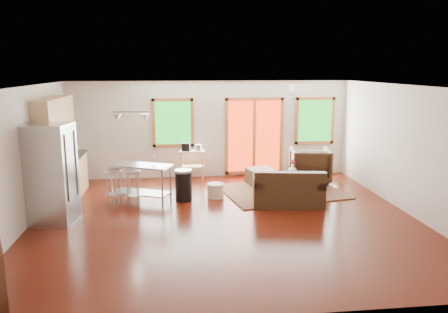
{
  "coord_description": "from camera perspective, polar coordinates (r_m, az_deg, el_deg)",
  "views": [
    {
      "loc": [
        -0.99,
        -8.17,
        2.94
      ],
      "look_at": [
        0.0,
        0.3,
        1.2
      ],
      "focal_mm": 35.0,
      "sensor_mm": 36.0,
      "label": 1
    }
  ],
  "objects": [
    {
      "name": "bar_stool_b",
      "position": [
        9.57,
        -11.83,
        -3.0
      ],
      "size": [
        0.4,
        0.4,
        0.78
      ],
      "rotation": [
        0.0,
        0.0,
        -0.09
      ],
      "color": "#B7BABC",
      "rests_on": "floor"
    },
    {
      "name": "armchair",
      "position": [
        11.54,
        11.17,
        -0.9
      ],
      "size": [
        1.09,
        1.04,
        1.0
      ],
      "primitive_type": "imported",
      "rotation": [
        0.0,
        0.0,
        2.99
      ],
      "color": "black",
      "rests_on": "floor"
    },
    {
      "name": "loveseat",
      "position": [
        9.61,
        8.36,
        -4.43
      ],
      "size": [
        1.61,
        1.07,
        0.8
      ],
      "rotation": [
        0.0,
        0.0,
        -0.15
      ],
      "color": "black",
      "rests_on": "floor"
    },
    {
      "name": "french_doors",
      "position": [
        11.97,
        3.96,
        2.67
      ],
      "size": [
        1.6,
        0.05,
        2.1
      ],
      "color": "red",
      "rests_on": "back_wall"
    },
    {
      "name": "refrigerator",
      "position": [
        8.92,
        -21.51,
        -2.12
      ],
      "size": [
        0.87,
        0.85,
        1.91
      ],
      "rotation": [
        0.0,
        0.0,
        -0.15
      ],
      "color": "#B7BABC",
      "rests_on": "floor"
    },
    {
      "name": "trash_can",
      "position": [
        9.84,
        -5.29,
        -3.73
      ],
      "size": [
        0.4,
        0.4,
        0.71
      ],
      "rotation": [
        0.0,
        0.0,
        0.05
      ],
      "color": "black",
      "rests_on": "floor"
    },
    {
      "name": "pendant_light",
      "position": [
        9.76,
        -12.03,
        5.16
      ],
      "size": [
        0.8,
        0.18,
        0.79
      ],
      "color": "gray",
      "rests_on": "ceiling"
    },
    {
      "name": "ceiling",
      "position": [
        8.23,
        0.25,
        9.24
      ],
      "size": [
        7.5,
        7.0,
        0.02
      ],
      "primitive_type": "cube",
      "color": "silver",
      "rests_on": "ground"
    },
    {
      "name": "window_right",
      "position": [
        12.34,
        11.79,
        4.59
      ],
      "size": [
        1.1,
        0.05,
        1.3
      ],
      "color": "#15631A",
      "rests_on": "back_wall"
    },
    {
      "name": "book",
      "position": [
        10.84,
        11.04,
        -1.51
      ],
      "size": [
        0.2,
        0.04,
        0.26
      ],
      "primitive_type": "imported",
      "rotation": [
        0.0,
        0.0,
        0.1
      ],
      "color": "maroon",
      "rests_on": "coffee_table"
    },
    {
      "name": "floor",
      "position": [
        8.74,
        0.23,
        -8.19
      ],
      "size": [
        7.5,
        7.0,
        0.02
      ],
      "primitive_type": "cube",
      "color": "#390D05",
      "rests_on": "ground"
    },
    {
      "name": "coffee_table",
      "position": [
        10.71,
        9.55,
        -2.81
      ],
      "size": [
        0.99,
        0.68,
        0.37
      ],
      "rotation": [
        0.0,
        0.0,
        -0.15
      ],
      "color": "#39180D",
      "rests_on": "floor"
    },
    {
      "name": "cup",
      "position": [
        9.87,
        -9.23,
        0.08
      ],
      "size": [
        0.12,
        0.1,
        0.11
      ],
      "primitive_type": "imported",
      "rotation": [
        0.0,
        0.0,
        0.19
      ],
      "color": "silver",
      "rests_on": "island"
    },
    {
      "name": "ottoman",
      "position": [
        11.15,
        4.81,
        -2.66
      ],
      "size": [
        0.76,
        0.76,
        0.42
      ],
      "primitive_type": "cube",
      "rotation": [
        0.0,
        0.0,
        0.22
      ],
      "color": "black",
      "rests_on": "floor"
    },
    {
      "name": "right_wall",
      "position": [
        9.59,
        23.16,
        0.75
      ],
      "size": [
        0.02,
        7.0,
        2.6
      ],
      "primitive_type": "cube",
      "color": "beige",
      "rests_on": "ground"
    },
    {
      "name": "bar_stool_a",
      "position": [
        9.76,
        -14.27,
        -2.82
      ],
      "size": [
        0.47,
        0.47,
        0.78
      ],
      "rotation": [
        0.0,
        0.0,
        -0.34
      ],
      "color": "#B7BABC",
      "rests_on": "floor"
    },
    {
      "name": "vase",
      "position": [
        10.79,
        8.96,
        -1.54
      ],
      "size": [
        0.24,
        0.25,
        0.34
      ],
      "rotation": [
        0.0,
        0.0,
        0.24
      ],
      "color": "silver",
      "rests_on": "coffee_table"
    },
    {
      "name": "back_wall",
      "position": [
        11.83,
        -1.8,
        3.56
      ],
      "size": [
        7.5,
        0.02,
        2.6
      ],
      "primitive_type": "cube",
      "color": "beige",
      "rests_on": "ground"
    },
    {
      "name": "rug",
      "position": [
        10.64,
        7.55,
        -4.53
      ],
      "size": [
        3.08,
        2.58,
        0.03
      ],
      "primitive_type": "cube",
      "rotation": [
        0.0,
        0.0,
        0.19
      ],
      "color": "#51633A",
      "rests_on": "floor"
    },
    {
      "name": "ceiling_flush",
      "position": [
        9.15,
        9.9,
        8.8
      ],
      "size": [
        0.35,
        0.35,
        0.12
      ],
      "primitive_type": "cube",
      "color": "white",
      "rests_on": "ceiling"
    },
    {
      "name": "pouf",
      "position": [
        10.05,
        -1.13,
        -4.49
      ],
      "size": [
        0.47,
        0.47,
        0.33
      ],
      "primitive_type": "cylinder",
      "rotation": [
        0.0,
        0.0,
        0.27
      ],
      "color": "beige",
      "rests_on": "floor"
    },
    {
      "name": "island",
      "position": [
        9.77,
        -10.82,
        -2.58
      ],
      "size": [
        1.46,
        1.05,
        0.86
      ],
      "rotation": [
        0.0,
        0.0,
        -0.42
      ],
      "color": "#B7BABC",
      "rests_on": "floor"
    },
    {
      "name": "left_wall",
      "position": [
        8.78,
        -24.93,
        -0.32
      ],
      "size": [
        0.02,
        7.0,
        2.6
      ],
      "primitive_type": "cube",
      "color": "beige",
      "rests_on": "ground"
    },
    {
      "name": "window_left",
      "position": [
        11.71,
        -6.68,
        4.4
      ],
      "size": [
        1.1,
        0.05,
        1.3
      ],
      "color": "#15631A",
      "rests_on": "back_wall"
    },
    {
      "name": "cabinets",
      "position": [
        10.38,
        -20.45,
        -0.38
      ],
      "size": [
        0.64,
        2.24,
        2.3
      ],
      "color": "tan",
      "rests_on": "floor"
    },
    {
      "name": "kitchen_cart",
      "position": [
        11.56,
        -4.28,
        0.22
      ],
      "size": [
        0.69,
        0.49,
        0.99
      ],
      "rotation": [
        0.0,
        0.0,
        -0.11
      ],
      "color": "tan",
      "rests_on": "floor"
    },
    {
      "name": "front_wall",
      "position": [
        5.03,
        5.07,
        -7.51
      ],
      "size": [
        7.5,
        0.02,
        2.6
      ],
      "primitive_type": "cube",
      "color": "beige",
      "rests_on": "ground"
    }
  ]
}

